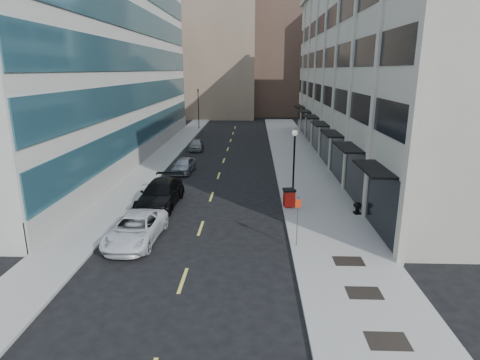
# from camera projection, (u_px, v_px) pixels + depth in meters

# --- Properties ---
(ground) EXTENTS (160.00, 160.00, 0.00)m
(ground) POSITION_uv_depth(u_px,v_px,m) (174.00, 306.00, 15.63)
(ground) COLOR black
(ground) RESTS_ON ground
(sidewalk_right) EXTENTS (5.00, 80.00, 0.15)m
(sidewalk_right) POSITION_uv_depth(u_px,v_px,m) (305.00, 176.00, 34.62)
(sidewalk_right) COLOR gray
(sidewalk_right) RESTS_ON ground
(sidewalk_left) EXTENTS (3.00, 80.00, 0.15)m
(sidewalk_left) POSITION_uv_depth(u_px,v_px,m) (145.00, 174.00, 35.10)
(sidewalk_left) COLOR gray
(sidewalk_left) RESTS_ON ground
(building_right) EXTENTS (15.30, 46.50, 18.25)m
(building_right) POSITION_uv_depth(u_px,v_px,m) (398.00, 69.00, 38.65)
(building_right) COLOR #BBB09E
(building_right) RESTS_ON ground
(building_left) EXTENTS (16.14, 46.00, 20.00)m
(building_left) POSITION_uv_depth(u_px,v_px,m) (62.00, 58.00, 39.53)
(building_left) COLOR beige
(building_left) RESTS_ON ground
(skyline_tan_near) EXTENTS (14.00, 18.00, 28.00)m
(skyline_tan_near) POSITION_uv_depth(u_px,v_px,m) (219.00, 42.00, 77.54)
(skyline_tan_near) COLOR #8F775D
(skyline_tan_near) RESTS_ON ground
(skyline_brown) EXTENTS (12.00, 16.00, 34.00)m
(skyline_brown) POSITION_uv_depth(u_px,v_px,m) (280.00, 28.00, 80.18)
(skyline_brown) COLOR brown
(skyline_brown) RESTS_ON ground
(skyline_tan_far) EXTENTS (12.00, 14.00, 22.00)m
(skyline_tan_far) POSITION_uv_depth(u_px,v_px,m) (178.00, 60.00, 88.32)
(skyline_tan_far) COLOR #8F775D
(skyline_tan_far) RESTS_ON ground
(skyline_stone) EXTENTS (10.00, 14.00, 20.00)m
(skyline_stone) POSITION_uv_depth(u_px,v_px,m) (334.00, 64.00, 75.92)
(skyline_stone) COLOR #BBB09E
(skyline_stone) RESTS_ON ground
(grate_near) EXTENTS (1.40, 1.00, 0.01)m
(grate_near) POSITION_uv_depth(u_px,v_px,m) (388.00, 341.00, 13.40)
(grate_near) COLOR black
(grate_near) RESTS_ON sidewalk_right
(grate_mid) EXTENTS (1.40, 1.00, 0.01)m
(grate_mid) POSITION_uv_depth(u_px,v_px,m) (364.00, 293.00, 16.29)
(grate_mid) COLOR black
(grate_mid) RESTS_ON sidewalk_right
(grate_far) EXTENTS (1.40, 1.00, 0.01)m
(grate_far) POSITION_uv_depth(u_px,v_px,m) (349.00, 261.00, 18.99)
(grate_far) COLOR black
(grate_far) RESTS_ON sidewalk_right
(road_centerline) EXTENTS (0.15, 68.20, 0.01)m
(road_centerline) POSITION_uv_depth(u_px,v_px,m) (215.00, 185.00, 32.00)
(road_centerline) COLOR #D8CC4C
(road_centerline) RESTS_ON ground
(traffic_signal) EXTENTS (0.66, 0.66, 6.98)m
(traffic_signal) POSITION_uv_depth(u_px,v_px,m) (198.00, 91.00, 60.53)
(traffic_signal) COLOR black
(traffic_signal) RESTS_ON ground
(car_white_van) EXTENTS (2.63, 5.31, 1.45)m
(car_white_van) POSITION_uv_depth(u_px,v_px,m) (136.00, 229.00, 21.33)
(car_white_van) COLOR silver
(car_white_van) RESTS_ON ground
(car_black_pickup) EXTENTS (2.61, 5.93, 1.69)m
(car_black_pickup) POSITION_uv_depth(u_px,v_px,m) (161.00, 194.00, 26.95)
(car_black_pickup) COLOR black
(car_black_pickup) RESTS_ON ground
(car_silver_sedan) EXTENTS (1.87, 4.03, 1.34)m
(car_silver_sedan) POSITION_uv_depth(u_px,v_px,m) (184.00, 165.00, 35.79)
(car_silver_sedan) COLOR #9CA0A4
(car_silver_sedan) RESTS_ON ground
(car_grey_sedan) EXTENTS (1.68, 3.81, 1.28)m
(car_grey_sedan) POSITION_uv_depth(u_px,v_px,m) (196.00, 145.00, 45.69)
(car_grey_sedan) COLOR gray
(car_grey_sedan) RESTS_ON ground
(trash_bin) EXTENTS (0.86, 0.90, 1.22)m
(trash_bin) POSITION_uv_depth(u_px,v_px,m) (289.00, 197.00, 26.37)
(trash_bin) COLOR red
(trash_bin) RESTS_ON sidewalk_right
(lamppost) EXTENTS (0.41, 0.41, 4.92)m
(lamppost) POSITION_uv_depth(u_px,v_px,m) (294.00, 158.00, 27.72)
(lamppost) COLOR black
(lamppost) RESTS_ON sidewalk_right
(sign_post) EXTENTS (0.31, 0.10, 2.69)m
(sign_post) POSITION_uv_depth(u_px,v_px,m) (298.00, 214.00, 20.22)
(sign_post) COLOR slate
(sign_post) RESTS_ON sidewalk_right
(urn_planter) EXTENTS (0.54, 0.54, 0.75)m
(urn_planter) POSITION_uv_depth(u_px,v_px,m) (358.00, 207.00, 25.14)
(urn_planter) COLOR black
(urn_planter) RESTS_ON sidewalk_right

